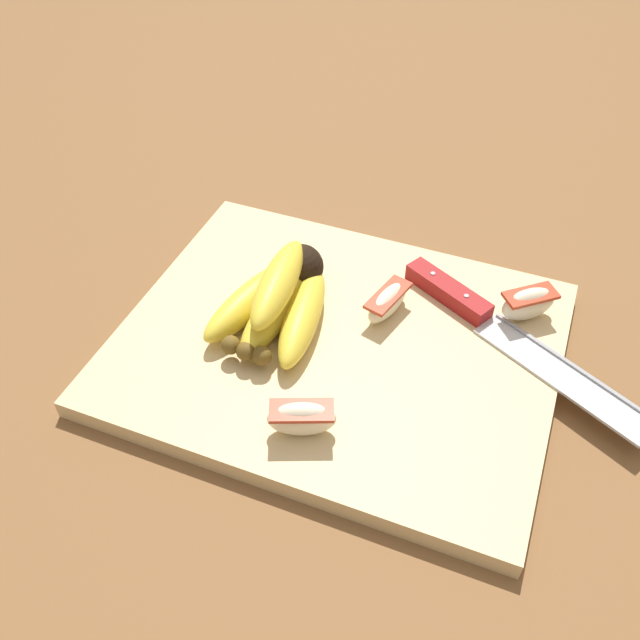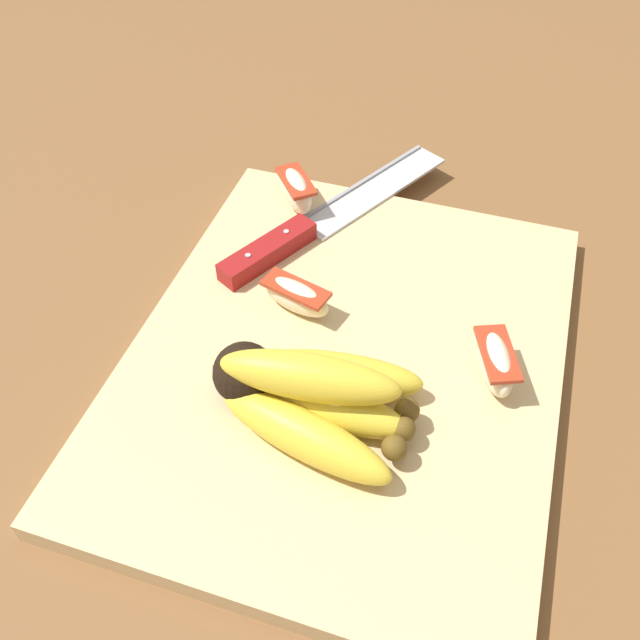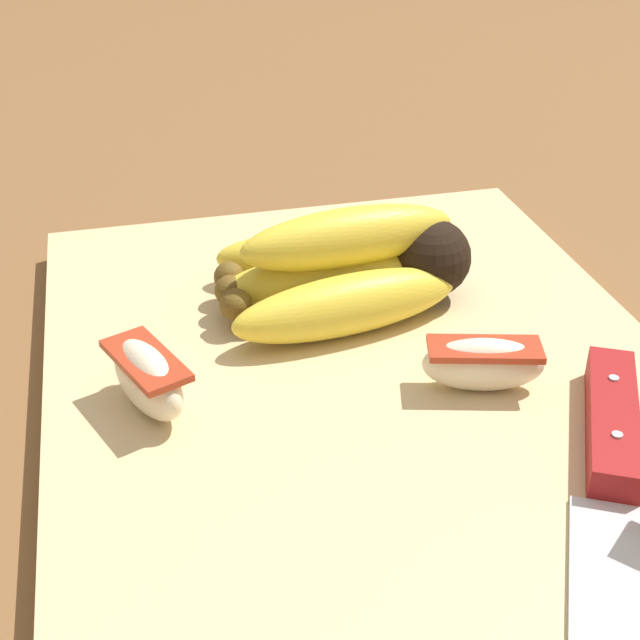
% 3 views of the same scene
% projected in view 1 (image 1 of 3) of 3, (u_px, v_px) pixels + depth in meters
% --- Properties ---
extents(ground_plane, '(6.00, 6.00, 0.00)m').
position_uv_depth(ground_plane, '(352.00, 344.00, 0.69)').
color(ground_plane, brown).
extents(cutting_board, '(0.41, 0.33, 0.02)m').
position_uv_depth(cutting_board, '(337.00, 346.00, 0.67)').
color(cutting_board, '#DBBC84').
rests_on(cutting_board, ground_plane).
extents(banana_bunch, '(0.12, 0.15, 0.06)m').
position_uv_depth(banana_bunch, '(279.00, 298.00, 0.67)').
color(banana_bunch, black).
rests_on(banana_bunch, cutting_board).
extents(chefs_knife, '(0.26, 0.16, 0.02)m').
position_uv_depth(chefs_knife, '(485.00, 318.00, 0.68)').
color(chefs_knife, silver).
rests_on(chefs_knife, cutting_board).
extents(apple_wedge_near, '(0.06, 0.05, 0.04)m').
position_uv_depth(apple_wedge_near, '(528.00, 303.00, 0.68)').
color(apple_wedge_near, '#F4E5C1').
rests_on(apple_wedge_near, cutting_board).
extents(apple_wedge_middle, '(0.04, 0.07, 0.03)m').
position_uv_depth(apple_wedge_middle, '(388.00, 302.00, 0.68)').
color(apple_wedge_middle, '#F4E5C1').
rests_on(apple_wedge_middle, cutting_board).
extents(apple_wedge_far, '(0.06, 0.04, 0.03)m').
position_uv_depth(apple_wedge_far, '(307.00, 420.00, 0.58)').
color(apple_wedge_far, '#F4E5C1').
rests_on(apple_wedge_far, cutting_board).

